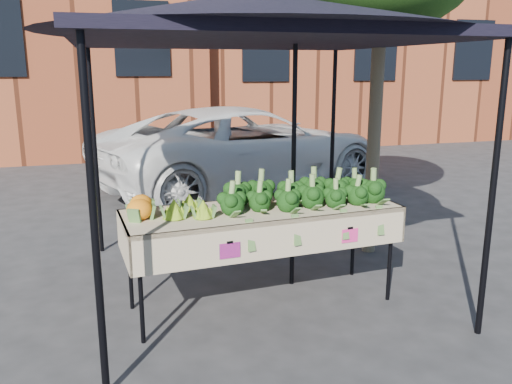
% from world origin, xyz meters
% --- Properties ---
extents(ground, '(90.00, 90.00, 0.00)m').
position_xyz_m(ground, '(0.00, 0.00, 0.00)').
color(ground, '#29292B').
extents(table, '(2.45, 0.97, 0.90)m').
position_xyz_m(table, '(-0.19, 0.01, 0.45)').
color(table, beige).
rests_on(table, ground).
extents(canopy, '(3.16, 3.16, 2.74)m').
position_xyz_m(canopy, '(-0.13, 0.45, 1.37)').
color(canopy, black).
rests_on(canopy, ground).
extents(broccoli_heap, '(1.55, 0.58, 0.27)m').
position_xyz_m(broccoli_heap, '(0.17, 0.04, 1.04)').
color(broccoli_heap, black).
rests_on(broccoli_heap, table).
extents(romanesco_cluster, '(0.44, 0.48, 0.21)m').
position_xyz_m(romanesco_cluster, '(-0.86, -0.00, 1.01)').
color(romanesco_cluster, '#82B726').
rests_on(romanesco_cluster, table).
extents(cauliflower_pair, '(0.24, 0.44, 0.19)m').
position_xyz_m(cauliflower_pair, '(-1.23, 0.08, 0.99)').
color(cauliflower_pair, orange).
rests_on(cauliflower_pair, table).
extents(vehicle, '(2.11, 2.72, 5.20)m').
position_xyz_m(vehicle, '(0.89, 4.56, 2.60)').
color(vehicle, white).
rests_on(vehicle, ground).
extents(street_tree, '(2.17, 2.17, 4.27)m').
position_xyz_m(street_tree, '(1.42, 1.03, 2.13)').
color(street_tree, '#1E4C14').
rests_on(street_tree, ground).
extents(building_right, '(12.00, 8.00, 8.50)m').
position_xyz_m(building_right, '(7.00, 12.50, 4.25)').
color(building_right, brown).
rests_on(building_right, ground).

